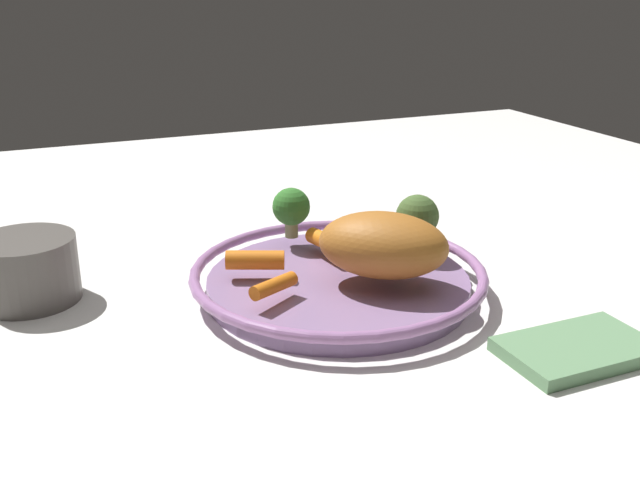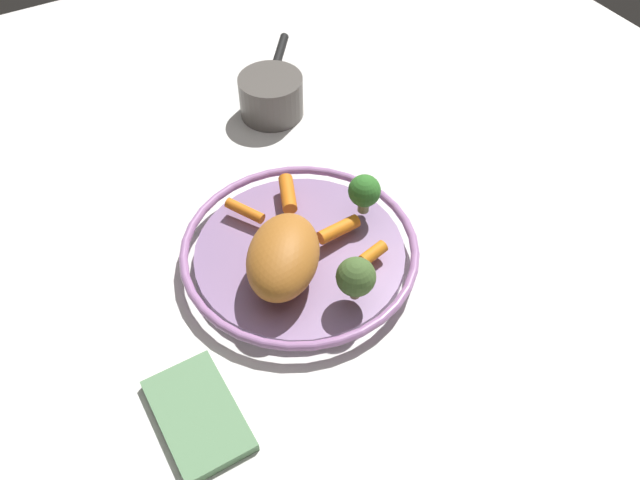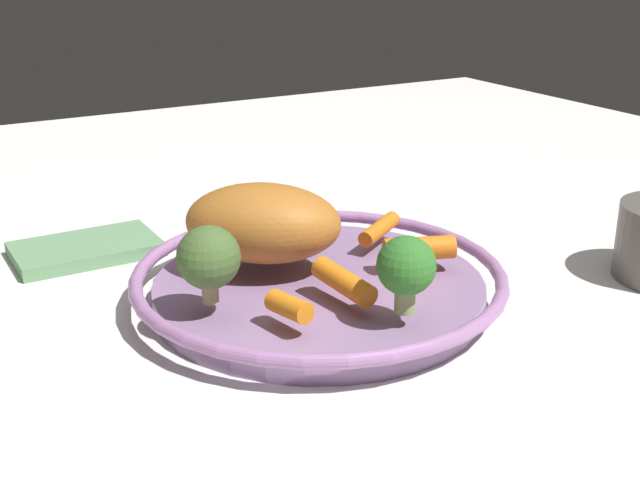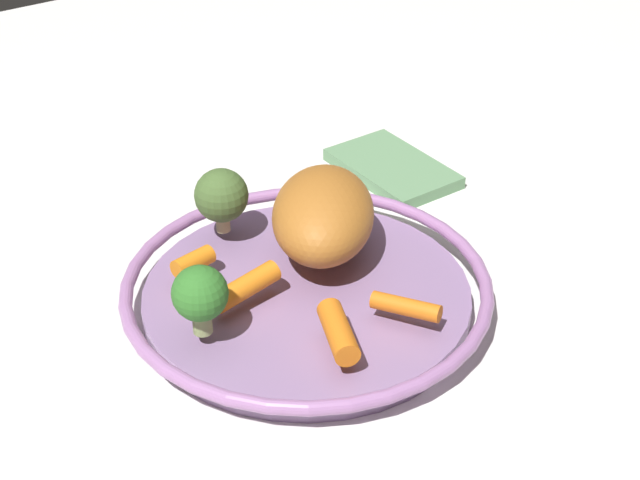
# 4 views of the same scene
# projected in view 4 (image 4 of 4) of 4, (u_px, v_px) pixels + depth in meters

# --- Properties ---
(ground_plane) EXTENTS (1.85, 1.85, 0.00)m
(ground_plane) POSITION_uv_depth(u_px,v_px,m) (307.00, 309.00, 0.91)
(ground_plane) COLOR silver
(serving_bowl) EXTENTS (0.34, 0.34, 0.03)m
(serving_bowl) POSITION_uv_depth(u_px,v_px,m) (307.00, 293.00, 0.90)
(serving_bowl) COLOR #8E709E
(serving_bowl) RESTS_ON ground_plane
(roast_chicken_piece) EXTENTS (0.17, 0.16, 0.07)m
(roast_chicken_piece) POSITION_uv_depth(u_px,v_px,m) (323.00, 215.00, 0.91)
(roast_chicken_piece) COLOR #B36926
(roast_chicken_piece) RESTS_ON serving_bowl
(baby_carrot_left) EXTENTS (0.07, 0.05, 0.02)m
(baby_carrot_left) POSITION_uv_depth(u_px,v_px,m) (338.00, 332.00, 0.81)
(baby_carrot_left) COLOR orange
(baby_carrot_left) RESTS_ON serving_bowl
(baby_carrot_right) EXTENTS (0.03, 0.04, 0.02)m
(baby_carrot_right) POSITION_uv_depth(u_px,v_px,m) (193.00, 262.00, 0.89)
(baby_carrot_right) COLOR orange
(baby_carrot_right) RESTS_ON serving_bowl
(baby_carrot_near_rim) EXTENTS (0.06, 0.04, 0.02)m
(baby_carrot_near_rim) POSITION_uv_depth(u_px,v_px,m) (406.00, 307.00, 0.84)
(baby_carrot_near_rim) COLOR orange
(baby_carrot_near_rim) RESTS_ON serving_bowl
(baby_carrot_center) EXTENTS (0.03, 0.07, 0.03)m
(baby_carrot_center) POSITION_uv_depth(u_px,v_px,m) (246.00, 286.00, 0.86)
(baby_carrot_center) COLOR orange
(baby_carrot_center) RESTS_ON serving_bowl
(broccoli_floret_edge) EXTENTS (0.05, 0.05, 0.06)m
(broccoli_floret_edge) POSITION_uv_depth(u_px,v_px,m) (200.00, 295.00, 0.80)
(broccoli_floret_edge) COLOR #97A966
(broccoli_floret_edge) RESTS_ON serving_bowl
(broccoli_floret_large) EXTENTS (0.05, 0.05, 0.07)m
(broccoli_floret_large) POSITION_uv_depth(u_px,v_px,m) (221.00, 196.00, 0.94)
(broccoli_floret_large) COLOR tan
(broccoli_floret_large) RESTS_ON serving_bowl
(dish_towel) EXTENTS (0.15, 0.09, 0.01)m
(dish_towel) POSITION_uv_depth(u_px,v_px,m) (392.00, 168.00, 1.12)
(dish_towel) COLOR #669366
(dish_towel) RESTS_ON ground_plane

